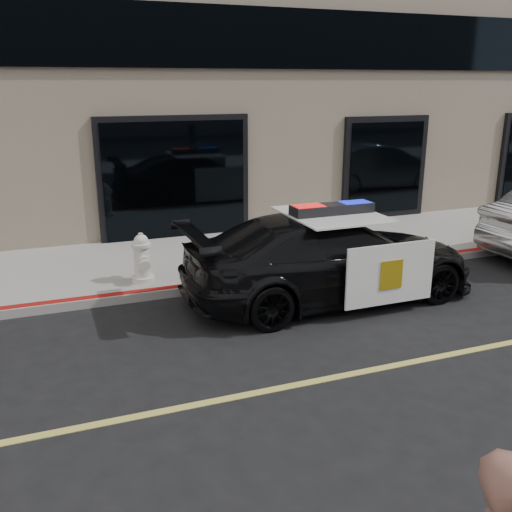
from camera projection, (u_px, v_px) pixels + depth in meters
name	position (u px, v px, depth m)	size (l,w,h in m)	color
ground	(377.00, 369.00, 7.39)	(120.00, 120.00, 0.00)	black
sidewalk_n	(242.00, 254.00, 12.06)	(60.00, 3.50, 0.15)	gray
police_car	(330.00, 257.00, 9.60)	(2.35, 5.09, 1.66)	black
fire_hydrant	(142.00, 259.00, 10.10)	(0.40, 0.56, 0.88)	silver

